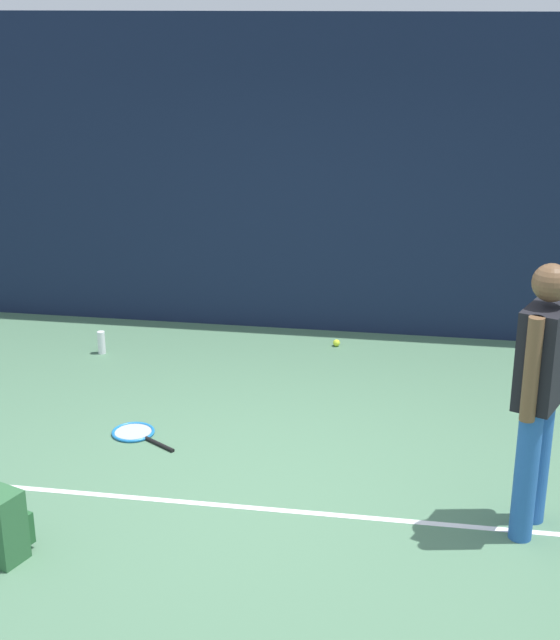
{
  "coord_description": "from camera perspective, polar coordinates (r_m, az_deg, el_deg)",
  "views": [
    {
      "loc": [
        0.95,
        -5.41,
        3.09
      ],
      "look_at": [
        0.0,
        0.4,
        1.0
      ],
      "focal_mm": 50.94,
      "sensor_mm": 36.0,
      "label": 1
    }
  ],
  "objects": [
    {
      "name": "tennis_ball_near_player",
      "position": [
        8.55,
        3.57,
        -1.44
      ],
      "size": [
        0.07,
        0.07,
        0.07
      ],
      "primitive_type": "sphere",
      "color": "#CCE033",
      "rests_on": "ground"
    },
    {
      "name": "tennis_player",
      "position": [
        5.51,
        16.06,
        -3.93
      ],
      "size": [
        0.36,
        0.49,
        1.7
      ],
      "rotation": [
        0.0,
        0.0,
        -1.97
      ],
      "color": "#2659A5",
      "rests_on": "ground"
    },
    {
      "name": "tennis_racket",
      "position": [
        6.95,
        -9.06,
        -7.04
      ],
      "size": [
        0.61,
        0.48,
        0.03
      ],
      "rotation": [
        0.0,
        0.0,
        2.57
      ],
      "color": "black",
      "rests_on": "ground"
    },
    {
      "name": "water_bottle",
      "position": [
        8.5,
        -11.15,
        -1.39
      ],
      "size": [
        0.07,
        0.07,
        0.21
      ],
      "primitive_type": "cylinder",
      "color": "white",
      "rests_on": "ground"
    },
    {
      "name": "ground_plane",
      "position": [
        6.31,
        -0.59,
        -9.81
      ],
      "size": [
        12.0,
        12.0,
        0.0
      ],
      "primitive_type": "plane",
      "color": "#4C7556"
    },
    {
      "name": "back_fence",
      "position": [
        8.62,
        2.81,
        8.84
      ],
      "size": [
        10.0,
        0.1,
        2.99
      ],
      "primitive_type": "cube",
      "color": "#141E38",
      "rests_on": "ground"
    },
    {
      "name": "court_line",
      "position": [
        5.95,
        -1.3,
        -11.75
      ],
      "size": [
        9.0,
        0.05,
        0.0
      ],
      "primitive_type": "cube",
      "color": "white",
      "rests_on": "ground"
    }
  ]
}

